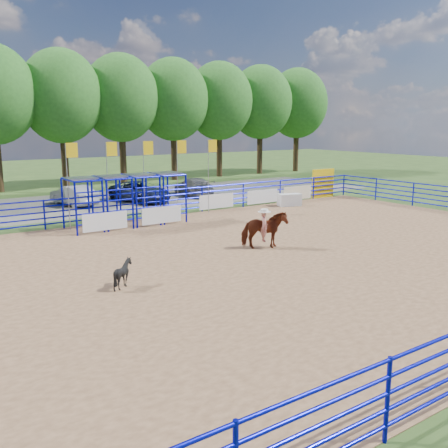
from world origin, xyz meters
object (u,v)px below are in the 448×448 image
Objects in this scene: horse_and_rider at (264,228)px; car_d at (194,187)px; announcer_table at (289,200)px; calf at (123,273)px; car_b at (74,195)px; car_c at (140,191)px.

car_d is (5.68, 15.03, -0.22)m from horse_and_rider.
announcer_table is 0.63× the size of horse_and_rider.
calf is 17.33m from car_b.
car_c is (-6.91, 7.04, 0.27)m from announcer_table.
car_d is (4.42, 0.43, -0.03)m from car_c.
announcer_table is 1.57× the size of calf.
car_d is (-2.50, 7.47, 0.24)m from announcer_table.
announcer_table is at bearing -53.63° from calf.
calf is at bearing 66.04° from car_b.
car_b reaches higher than calf.
car_d is (12.50, 16.43, 0.17)m from calf.
car_b is 0.89× the size of car_d.
car_b is (-2.89, 15.48, -0.21)m from horse_and_rider.
car_c is at bearing 85.04° from horse_and_rider.
car_b is (-11.07, 7.91, 0.25)m from announcer_table.
calf is (-6.82, -1.40, -0.39)m from horse_and_rider.
car_d is at bearing -31.77° from calf.
horse_and_rider is at bearing -72.91° from calf.
horse_and_rider is 2.52× the size of calf.
car_b reaches higher than announcer_table.
car_c is (8.09, 16.00, 0.20)m from calf.
announcer_table is 0.33× the size of car_d.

